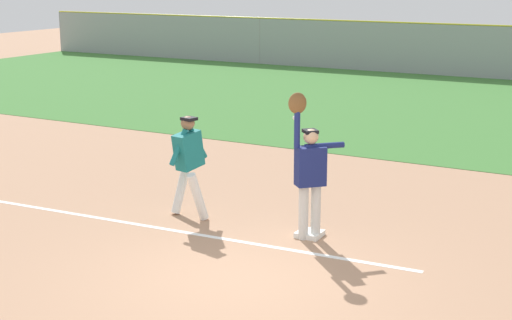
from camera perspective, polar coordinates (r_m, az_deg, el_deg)
The scene contains 8 objects.
ground_plane at distance 10.54m, azimuth -1.19°, elevation -8.67°, with size 70.34×70.34×0.00m, color tan.
outfield_grass at distance 23.88m, azimuth 16.70°, elevation 3.46°, with size 46.60×14.56×0.01m, color #3D7533.
chalk_foul_line at distance 13.57m, azimuth -13.25°, elevation -3.85°, with size 12.00×0.10×0.01m, color white.
first_base at distance 12.14m, azimuth 3.96°, elevation -5.43°, with size 0.38×0.38×0.08m, color white.
fielder at distance 11.74m, azimuth 3.92°, elevation -0.59°, with size 0.71×0.71×2.28m.
runner at distance 12.83m, azimuth -4.97°, elevation 0.05°, with size 0.75×0.84×1.72m.
baseball at distance 12.00m, azimuth 2.89°, elevation 3.12°, with size 0.07×0.07×0.07m, color white.
parked_car_blue at distance 34.75m, azimuth 12.24°, elevation 7.88°, with size 4.49×2.29×1.25m.
Camera 1 is at (4.91, -8.42, 4.01)m, focal length 54.49 mm.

